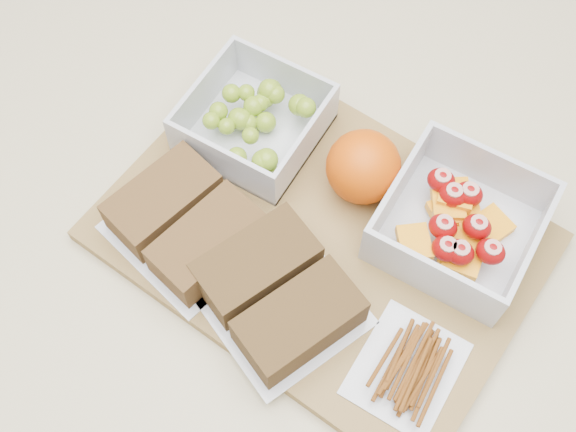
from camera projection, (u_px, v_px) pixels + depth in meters
name	position (u px, v px, depth m)	size (l,w,h in m)	color
ground	(296.00, 415.00, 1.55)	(4.00, 4.00, 0.00)	gray
counter	(298.00, 355.00, 1.15)	(1.20, 0.90, 0.90)	beige
cutting_board	(320.00, 237.00, 0.74)	(0.42, 0.30, 0.02)	olive
grape_container	(256.00, 120.00, 0.77)	(0.13, 0.13, 0.06)	silver
fruit_container	(458.00, 225.00, 0.71)	(0.14, 0.14, 0.06)	silver
orange	(363.00, 167.00, 0.72)	(0.08, 0.08, 0.08)	#E85305
sandwich_bag_left	(185.00, 223.00, 0.71)	(0.17, 0.16, 0.04)	silver
sandwich_bag_center	(278.00, 293.00, 0.68)	(0.19, 0.18, 0.05)	silver
pretzel_bag	(408.00, 366.00, 0.66)	(0.09, 0.11, 0.02)	silver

